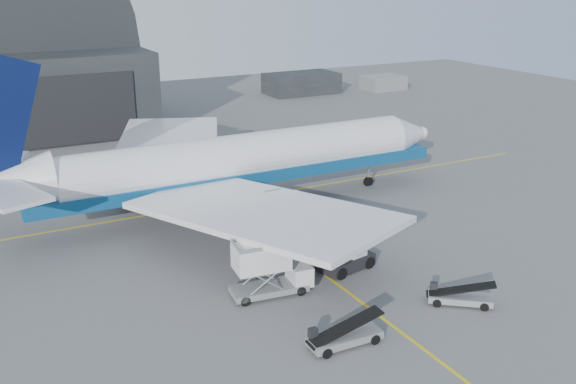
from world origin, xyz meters
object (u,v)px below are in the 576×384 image
pushback_tug (347,259)px  belt_loader_a (344,336)px  airliner (226,163)px  belt_loader_b (459,297)px  catering_truck (268,269)px

pushback_tug → belt_loader_a: pushback_tug is taller
airliner → belt_loader_b: (7.24, -25.65, -4.39)m
catering_truck → belt_loader_b: (11.51, -7.75, -1.53)m
catering_truck → belt_loader_a: catering_truck is taller
pushback_tug → belt_loader_a: bearing=-135.3°
catering_truck → belt_loader_b: catering_truck is taller
airliner → pushback_tug: airliner is taller
belt_loader_a → airliner: bearing=85.1°
catering_truck → belt_loader_b: bearing=-27.2°
airliner → catering_truck: airliner is taller
airliner → belt_loader_b: bearing=-74.2°
belt_loader_a → catering_truck: bearing=100.0°
pushback_tug → belt_loader_b: size_ratio=1.09×
pushback_tug → belt_loader_b: (3.92, -8.82, -0.22)m
catering_truck → belt_loader_a: size_ratio=1.19×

